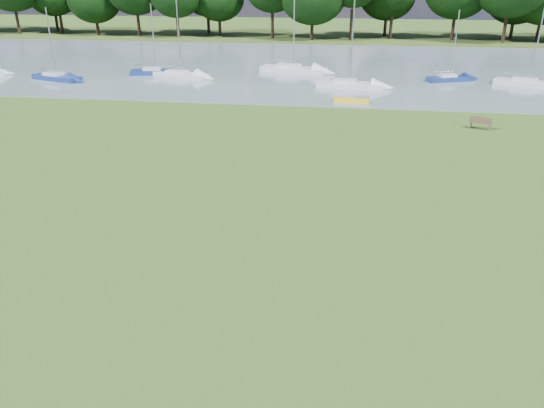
# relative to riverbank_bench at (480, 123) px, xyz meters

# --- Properties ---
(ground) EXTENTS (220.00, 220.00, 0.00)m
(ground) POSITION_rel_riverbank_bench_xyz_m (-13.99, -16.99, -0.46)
(ground) COLOR #59702A
(river) EXTENTS (220.00, 40.00, 0.10)m
(river) POSITION_rel_riverbank_bench_xyz_m (-13.99, 25.01, -0.46)
(river) COLOR slate
(river) RESTS_ON ground
(far_bank) EXTENTS (220.00, 20.00, 0.40)m
(far_bank) POSITION_rel_riverbank_bench_xyz_m (-13.99, 55.01, -0.46)
(far_bank) COLOR #4C6626
(far_bank) RESTS_ON ground
(riverbank_bench) EXTENTS (1.56, 0.98, 0.92)m
(riverbank_bench) POSITION_rel_riverbank_bench_xyz_m (0.00, 0.00, 0.00)
(riverbank_bench) COLOR brown
(riverbank_bench) RESTS_ON ground
(kayak) EXTENTS (3.13, 1.16, 0.31)m
(kayak) POSITION_rel_riverbank_bench_xyz_m (-9.13, 7.01, -0.26)
(kayak) COLOR yellow
(kayak) RESTS_ON river
(sailboat_0) EXTENTS (5.63, 2.55, 7.23)m
(sailboat_0) POSITION_rel_riverbank_bench_xyz_m (-30.25, 17.27, 0.04)
(sailboat_0) COLOR navy
(sailboat_0) RESTS_ON river
(sailboat_3) EXTENTS (5.79, 3.33, 7.07)m
(sailboat_3) POSITION_rel_riverbank_bench_xyz_m (-39.26, 12.69, 0.03)
(sailboat_3) COLOR navy
(sailboat_3) RESTS_ON river
(sailboat_4) EXTENTS (6.74, 4.27, 9.65)m
(sailboat_4) POSITION_rel_riverbank_bench_xyz_m (7.98, 16.46, 0.04)
(sailboat_4) COLOR silver
(sailboat_4) RESTS_ON river
(sailboat_6) EXTENTS (6.51, 2.51, 9.12)m
(sailboat_6) POSITION_rel_riverbank_bench_xyz_m (-9.44, 13.25, 0.06)
(sailboat_6) COLOR silver
(sailboat_6) RESTS_ON river
(sailboat_7) EXTENTS (4.96, 3.08, 6.86)m
(sailboat_7) POSITION_rel_riverbank_bench_xyz_m (0.72, 17.86, 0.02)
(sailboat_7) COLOR navy
(sailboat_7) RESTS_ON river
(sailboat_8) EXTENTS (6.42, 3.65, 8.50)m
(sailboat_8) POSITION_rel_riverbank_bench_xyz_m (-27.14, 16.23, -0.00)
(sailboat_8) COLOR silver
(sailboat_8) RESTS_ON river
(sailboat_9) EXTENTS (7.60, 3.83, 8.93)m
(sailboat_9) POSITION_rel_riverbank_bench_xyz_m (-15.71, 20.71, 0.10)
(sailboat_9) COLOR silver
(sailboat_9) RESTS_ON river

